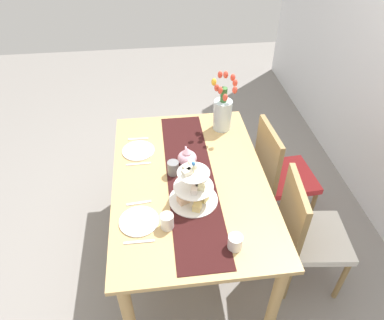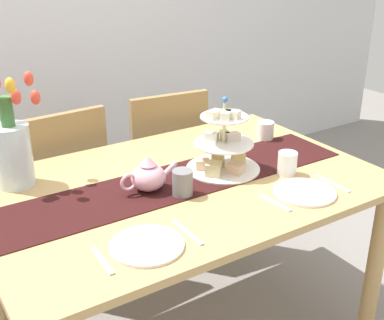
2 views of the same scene
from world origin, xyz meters
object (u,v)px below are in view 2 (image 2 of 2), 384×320
object	(u,v)px
tiered_cake_stand	(223,149)
mug_grey	(183,183)
knife_right	(332,183)
dining_table	(181,205)
chair_right	(162,161)
chair_left	(59,186)
mug_white_text	(287,164)
tulip_vase	(12,146)
fork_left	(103,261)
knife_left	(187,232)
fork_right	(275,203)
cream_jug	(265,131)
teapot	(148,176)
dinner_plate_right	(305,192)
dinner_plate_left	(147,245)

from	to	relation	value
tiered_cake_stand	mug_grey	bearing A→B (deg)	-158.17
knife_right	mug_grey	distance (m)	0.58
dining_table	chair_right	size ratio (longest dim) A/B	1.67
chair_left	mug_white_text	xyz separation A→B (m)	(0.65, -0.90, 0.30)
chair_left	mug_grey	distance (m)	0.91
tulip_vase	fork_left	size ratio (longest dim) A/B	3.04
knife_left	fork_right	xyz separation A→B (m)	(0.37, 0.00, 0.00)
cream_jug	fork_right	bearing A→B (deg)	-126.98
chair_left	mug_white_text	distance (m)	1.15
teapot	cream_jug	bearing A→B (deg)	14.01
dining_table	tulip_vase	bearing A→B (deg)	149.82
chair_left	tulip_vase	size ratio (longest dim) A/B	1.99
chair_left	knife_left	distance (m)	1.09
fork_right	teapot	bearing A→B (deg)	134.67
cream_jug	fork_right	xyz separation A→B (m)	(-0.38, -0.51, -0.04)
cream_jug	dinner_plate_right	xyz separation A→B (m)	(-0.24, -0.51, -0.04)
dinner_plate_right	mug_grey	xyz separation A→B (m)	(-0.39, 0.23, 0.05)
tulip_vase	knife_right	world-z (taller)	tulip_vase
cream_jug	chair_left	bearing A→B (deg)	146.51
dining_table	teapot	world-z (taller)	teapot
mug_grey	mug_white_text	world-z (taller)	mug_grey
tulip_vase	fork_left	bearing A→B (deg)	-83.74
dinner_plate_left	fork_right	world-z (taller)	dinner_plate_left
teapot	mug_white_text	bearing A→B (deg)	-18.00
mug_white_text	dinner_plate_left	bearing A→B (deg)	-167.34
teapot	tulip_vase	xyz separation A→B (m)	(-0.40, 0.31, 0.10)
dinner_plate_left	teapot	bearing A→B (deg)	61.19
cream_jug	mug_grey	bearing A→B (deg)	-155.91
fork_left	mug_white_text	bearing A→B (deg)	10.57
chair_right	dining_table	bearing A→B (deg)	-113.72
dining_table	fork_right	world-z (taller)	fork_right
dining_table	mug_grey	size ratio (longest dim) A/B	15.96
fork_left	mug_grey	world-z (taller)	mug_grey
dinner_plate_left	dinner_plate_right	distance (m)	0.66
dining_table	tiered_cake_stand	bearing A→B (deg)	-0.36
chair_left	dinner_plate_left	size ratio (longest dim) A/B	3.96
chair_right	knife_left	bearing A→B (deg)	-115.24
fork_left	fork_right	bearing A→B (deg)	0.00
mug_grey	chair_right	bearing A→B (deg)	65.66
chair_left	fork_right	xyz separation A→B (m)	(0.45, -1.06, 0.26)
tiered_cake_stand	fork_right	distance (m)	0.34
dinner_plate_right	knife_right	world-z (taller)	dinner_plate_right
chair_right	knife_right	xyz separation A→B (m)	(0.16, -1.06, 0.26)
dining_table	fork_right	size ratio (longest dim) A/B	10.11
dinner_plate_right	mug_white_text	size ratio (longest dim) A/B	2.42
chair_left	tulip_vase	world-z (taller)	tulip_vase
chair_right	tiered_cake_stand	size ratio (longest dim) A/B	2.99
dinner_plate_left	mug_grey	xyz separation A→B (m)	(0.27, 0.23, 0.05)
cream_jug	dinner_plate_left	bearing A→B (deg)	-150.33
teapot	mug_grey	bearing A→B (deg)	-49.63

